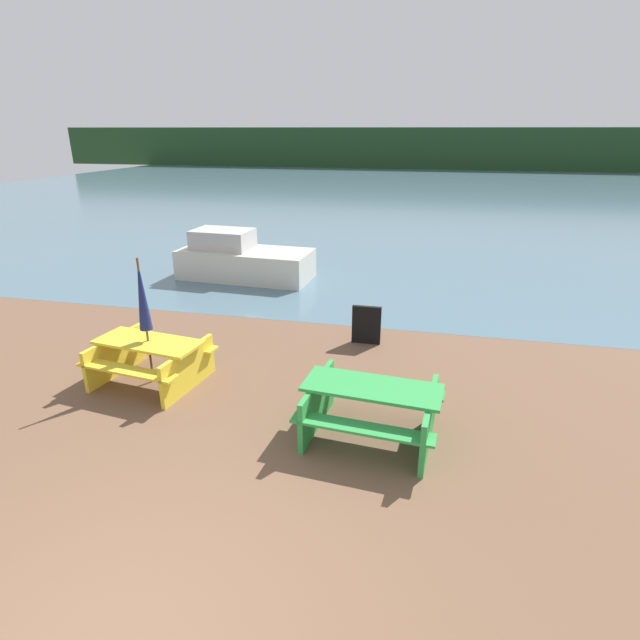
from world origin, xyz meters
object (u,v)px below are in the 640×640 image
(picnic_table_yellow, at_px, (150,357))
(boat, at_px, (242,260))
(umbrella_navy, at_px, (142,296))
(signboard, at_px, (366,325))
(picnic_table_green, at_px, (371,406))

(picnic_table_yellow, relative_size, boat, 0.51)
(umbrella_navy, distance_m, signboard, 4.10)
(umbrella_navy, bearing_deg, signboard, 36.13)
(picnic_table_yellow, distance_m, umbrella_navy, 1.03)
(picnic_table_green, distance_m, signboard, 3.13)
(boat, relative_size, signboard, 4.91)
(picnic_table_yellow, height_order, signboard, signboard)
(picnic_table_green, xyz_separation_m, boat, (-4.46, 6.85, 0.04))
(boat, distance_m, signboard, 5.47)
(picnic_table_green, xyz_separation_m, signboard, (-0.49, 3.09, -0.09))
(picnic_table_green, relative_size, umbrella_navy, 0.92)
(picnic_table_yellow, relative_size, umbrella_navy, 0.90)
(picnic_table_yellow, xyz_separation_m, signboard, (3.19, 2.33, -0.07))
(picnic_table_green, height_order, umbrella_navy, umbrella_navy)
(umbrella_navy, bearing_deg, boat, 97.25)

